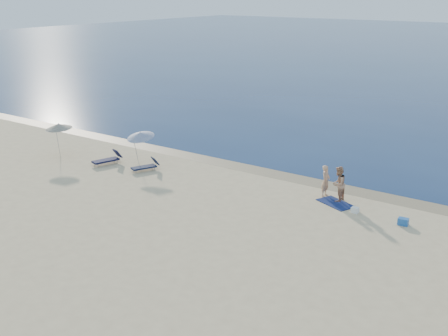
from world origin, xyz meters
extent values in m
cube|color=#847254|center=(0.00, 19.40, 0.00)|extent=(240.00, 1.60, 0.00)
imported|color=tan|center=(3.25, 17.68, 0.85)|extent=(0.41, 0.62, 1.69)
imported|color=tan|center=(4.08, 17.42, 0.93)|extent=(0.72, 0.91, 1.85)
cube|color=#0E1946|center=(4.18, 17.01, 0.02)|extent=(2.18, 1.73, 0.03)
cube|color=white|center=(5.46, 16.43, 0.14)|extent=(0.35, 0.30, 0.28)
cube|color=#205CAE|center=(7.88, 16.33, 0.17)|extent=(0.49, 0.37, 0.33)
cylinder|color=silver|center=(-8.58, 15.76, 0.94)|extent=(0.05, 0.48, 1.94)
cone|color=white|center=(-8.58, 16.19, 1.89)|extent=(1.74, 1.77, 0.67)
sphere|color=silver|center=(-8.58, 16.19, 2.06)|extent=(0.06, 0.06, 0.06)
cylinder|color=silver|center=(-14.15, 14.30, 0.98)|extent=(0.07, 0.21, 2.05)
cone|color=beige|center=(-14.15, 14.47, 2.00)|extent=(1.94, 1.96, 0.46)
sphere|color=silver|center=(-14.15, 14.47, 2.18)|extent=(0.06, 0.06, 0.06)
cube|color=#121534|center=(-10.38, 14.87, 0.24)|extent=(1.05, 1.77, 0.11)
cube|color=#121534|center=(-10.14, 15.67, 0.55)|extent=(0.70, 0.56, 0.54)
cylinder|color=#A5A5AD|center=(-10.14, 14.80, 0.12)|extent=(0.03, 0.03, 0.24)
cube|color=#141D38|center=(-7.54, 15.29, 0.22)|extent=(1.10, 1.59, 0.10)
cube|color=#141D38|center=(-7.24, 15.98, 0.50)|extent=(0.65, 0.55, 0.48)
cylinder|color=#A5A5AD|center=(-7.34, 15.20, 0.11)|extent=(0.03, 0.03, 0.22)
camera|label=1|loc=(15.01, -8.09, 10.54)|focal=45.00mm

